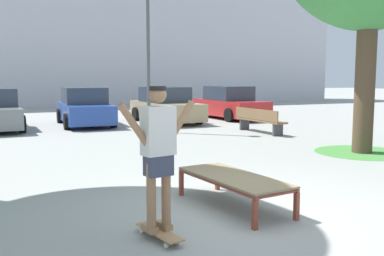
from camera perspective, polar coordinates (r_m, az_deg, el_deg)
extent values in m
plane|color=#999993|center=(6.04, 6.83, -11.46)|extent=(120.00, 120.00, 0.00)
cube|color=silver|center=(31.64, -15.57, 12.15)|extent=(41.12, 4.00, 10.09)
cube|color=brown|center=(6.93, -1.43, -7.40)|extent=(0.07, 0.07, 0.38)
cube|color=brown|center=(7.29, 3.38, -6.70)|extent=(0.07, 0.07, 0.38)
cube|color=brown|center=(5.47, 8.35, -11.33)|extent=(0.07, 0.07, 0.38)
cube|color=brown|center=(5.92, 13.67, -10.04)|extent=(0.07, 0.07, 0.38)
cylinder|color=brown|center=(6.12, 2.86, -7.23)|extent=(0.29, 1.89, 0.05)
cylinder|color=brown|center=(6.53, 8.00, -6.41)|extent=(0.29, 1.89, 0.05)
cylinder|color=brown|center=(7.06, 1.04, -5.35)|extent=(0.76, 0.15, 0.05)
cylinder|color=brown|center=(5.63, 11.17, -8.58)|extent=(0.76, 0.15, 0.05)
cube|color=#847051|center=(6.31, 5.52, -6.46)|extent=(1.00, 1.98, 0.03)
cube|color=#9E754C|center=(5.19, -4.38, -13.53)|extent=(0.35, 0.82, 0.02)
cylinder|color=silver|center=(5.40, -6.64, -13.36)|extent=(0.04, 0.06, 0.06)
cylinder|color=silver|center=(5.47, -5.22, -13.08)|extent=(0.04, 0.06, 0.06)
cylinder|color=silver|center=(4.95, -3.44, -15.25)|extent=(0.04, 0.06, 0.06)
cylinder|color=silver|center=(5.02, -1.93, -14.90)|extent=(0.04, 0.06, 0.06)
cylinder|color=#8E6647|center=(5.01, -5.42, -9.25)|extent=(0.11, 0.11, 0.82)
cube|color=#99704C|center=(5.17, -5.66, -13.12)|extent=(0.15, 0.25, 0.07)
cylinder|color=#8E6647|center=(5.11, -3.45, -8.92)|extent=(0.11, 0.11, 0.82)
cube|color=#99704C|center=(5.26, -3.71, -12.74)|extent=(0.15, 0.25, 0.07)
cube|color=#33384C|center=(4.97, -4.46, -4.93)|extent=(0.33, 0.26, 0.24)
cube|color=silver|center=(4.91, -4.51, -0.35)|extent=(0.40, 0.29, 0.56)
cylinder|color=#8E6647|center=(4.75, -7.63, 0.32)|extent=(0.41, 0.16, 0.52)
cylinder|color=#8E6647|center=(5.06, -1.58, 0.75)|extent=(0.41, 0.16, 0.52)
sphere|color=#8E6647|center=(4.87, -4.55, 4.44)|extent=(0.20, 0.20, 0.20)
cylinder|color=black|center=(4.87, -4.56, 5.27)|extent=(0.19, 0.19, 0.05)
cylinder|color=brown|center=(11.57, 21.92, 5.52)|extent=(0.49, 0.49, 3.48)
cylinder|color=#47893D|center=(11.71, 21.56, -3.01)|extent=(2.32, 2.32, 0.01)
cylinder|color=black|center=(15.90, -21.57, 0.49)|extent=(0.25, 0.61, 0.60)
cylinder|color=black|center=(18.48, -22.24, 1.26)|extent=(0.25, 0.61, 0.60)
cube|color=#28479E|center=(17.70, -13.98, 2.02)|extent=(1.79, 4.24, 0.70)
cube|color=#2D3847|center=(17.81, -14.11, 4.20)|extent=(1.60, 2.13, 0.64)
cylinder|color=black|center=(16.59, -10.38, 1.08)|extent=(0.23, 0.60, 0.60)
cylinder|color=black|center=(16.32, -16.22, 0.84)|extent=(0.23, 0.60, 0.60)
cylinder|color=black|center=(19.14, -12.02, 1.77)|extent=(0.23, 0.60, 0.60)
cylinder|color=black|center=(18.90, -17.10, 1.57)|extent=(0.23, 0.60, 0.60)
cube|color=tan|center=(18.24, -3.46, 2.33)|extent=(2.00, 4.31, 0.70)
cube|color=#2D3847|center=(18.33, -3.67, 4.45)|extent=(1.71, 2.21, 0.64)
cylinder|color=black|center=(17.47, 0.85, 1.47)|extent=(0.26, 0.61, 0.60)
cylinder|color=black|center=(16.72, -4.26, 1.22)|extent=(0.26, 0.61, 0.60)
cylinder|color=black|center=(19.79, -2.77, 2.06)|extent=(0.26, 0.61, 0.60)
cylinder|color=black|center=(19.13, -7.39, 1.86)|extent=(0.26, 0.61, 0.60)
cube|color=red|center=(20.02, 5.05, 2.70)|extent=(1.96, 4.30, 0.70)
cube|color=#2D3847|center=(20.11, 4.84, 4.63)|extent=(1.69, 2.19, 0.64)
cylinder|color=black|center=(19.44, 9.22, 1.91)|extent=(0.26, 0.61, 0.60)
cylinder|color=black|center=(18.48, 4.98, 1.72)|extent=(0.26, 0.61, 0.60)
cylinder|color=black|center=(21.58, 5.10, 2.42)|extent=(0.26, 0.61, 0.60)
cylinder|color=black|center=(20.72, 1.13, 2.28)|extent=(0.26, 0.61, 0.60)
cube|color=brown|center=(14.96, 9.04, 1.02)|extent=(0.58, 2.42, 0.06)
cube|color=brown|center=(14.82, 8.43, 1.83)|extent=(0.18, 2.40, 0.36)
cube|color=#424247|center=(15.77, 6.97, 0.49)|extent=(0.38, 0.10, 0.40)
cube|color=#424247|center=(14.23, 11.29, -0.25)|extent=(0.38, 0.10, 0.40)
cylinder|color=#4C4C51|center=(15.03, -5.83, 9.95)|extent=(0.12, 0.12, 5.50)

